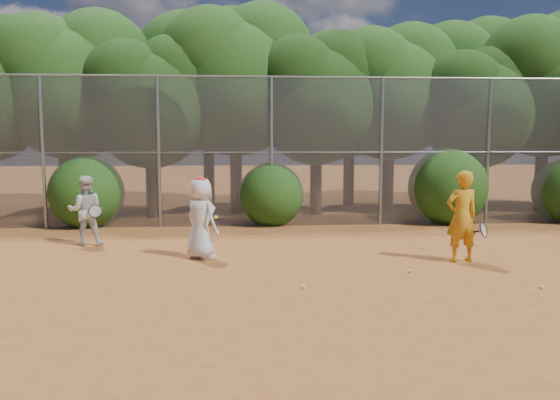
{
  "coord_description": "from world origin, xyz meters",
  "views": [
    {
      "loc": [
        -1.74,
        -8.7,
        2.36
      ],
      "look_at": [
        -1.0,
        2.5,
        1.1
      ],
      "focal_mm": 35.0,
      "sensor_mm": 36.0,
      "label": 1
    }
  ],
  "objects": [
    {
      "name": "ground",
      "position": [
        0.0,
        0.0,
        0.0
      ],
      "size": [
        80.0,
        80.0,
        0.0
      ],
      "primitive_type": "plane",
      "color": "#934F21",
      "rests_on": "ground"
    },
    {
      "name": "fence_back",
      "position": [
        -0.12,
        6.0,
        2.05
      ],
      "size": [
        20.05,
        0.09,
        4.03
      ],
      "color": "gray",
      "rests_on": "ground"
    },
    {
      "name": "tree_1",
      "position": [
        -6.94,
        8.54,
        4.16
      ],
      "size": [
        4.64,
        4.03,
        6.35
      ],
      "color": "black",
      "rests_on": "ground"
    },
    {
      "name": "tree_2",
      "position": [
        -4.45,
        7.83,
        3.58
      ],
      "size": [
        3.99,
        3.47,
        5.47
      ],
      "color": "black",
      "rests_on": "ground"
    },
    {
      "name": "tree_3",
      "position": [
        -1.94,
        8.84,
        4.4
      ],
      "size": [
        4.89,
        4.26,
        6.7
      ],
      "color": "black",
      "rests_on": "ground"
    },
    {
      "name": "tree_4",
      "position": [
        0.55,
        8.24,
        3.76
      ],
      "size": [
        4.19,
        3.64,
        5.73
      ],
      "color": "black",
      "rests_on": "ground"
    },
    {
      "name": "tree_5",
      "position": [
        3.06,
        9.04,
        4.05
      ],
      "size": [
        4.51,
        3.92,
        6.17
      ],
      "color": "black",
      "rests_on": "ground"
    },
    {
      "name": "tree_6",
      "position": [
        5.55,
        8.03,
        3.47
      ],
      "size": [
        3.86,
        3.36,
        5.29
      ],
      "color": "black",
      "rests_on": "ground"
    },
    {
      "name": "tree_7",
      "position": [
        8.06,
        8.64,
        4.28
      ],
      "size": [
        4.77,
        4.14,
        6.53
      ],
      "color": "black",
      "rests_on": "ground"
    },
    {
      "name": "tree_9",
      "position": [
        -7.94,
        10.84,
        4.34
      ],
      "size": [
        4.83,
        4.2,
        6.62
      ],
      "color": "black",
      "rests_on": "ground"
    },
    {
      "name": "tree_10",
      "position": [
        -2.93,
        11.05,
        4.63
      ],
      "size": [
        5.15,
        4.48,
        7.06
      ],
      "color": "black",
      "rests_on": "ground"
    },
    {
      "name": "tree_11",
      "position": [
        2.06,
        10.64,
        4.16
      ],
      "size": [
        4.64,
        4.03,
        6.35
      ],
      "color": "black",
      "rests_on": "ground"
    },
    {
      "name": "tree_12",
      "position": [
        6.56,
        11.24,
        4.51
      ],
      "size": [
        5.02,
        4.37,
        6.88
      ],
      "color": "black",
      "rests_on": "ground"
    },
    {
      "name": "bush_0",
      "position": [
        -6.0,
        6.3,
        1.0
      ],
      "size": [
        2.0,
        2.0,
        2.0
      ],
      "primitive_type": "sphere",
      "color": "#194010",
      "rests_on": "ground"
    },
    {
      "name": "bush_1",
      "position": [
        -1.0,
        6.3,
        0.9
      ],
      "size": [
        1.8,
        1.8,
        1.8
      ],
      "primitive_type": "sphere",
      "color": "#194010",
      "rests_on": "ground"
    },
    {
      "name": "bush_2",
      "position": [
        4.0,
        6.3,
        1.1
      ],
      "size": [
        2.2,
        2.2,
        2.2
      ],
      "primitive_type": "sphere",
      "color": "#194010",
      "rests_on": "ground"
    },
    {
      "name": "player_yellow",
      "position": [
        2.42,
        1.39,
        0.88
      ],
      "size": [
        0.84,
        0.61,
        1.76
      ],
      "rotation": [
        0.0,
        0.0,
        3.28
      ],
      "color": "orange",
      "rests_on": "ground"
    },
    {
      "name": "player_teen",
      "position": [
        -2.59,
        2.01,
        0.81
      ],
      "size": [
        0.91,
        0.91,
        1.62
      ],
      "rotation": [
        0.0,
        0.0,
        2.36
      ],
      "color": "silver",
      "rests_on": "ground"
    },
    {
      "name": "player_white",
      "position": [
        -5.27,
        3.58,
        0.78
      ],
      "size": [
        0.89,
        0.75,
        1.55
      ],
      "rotation": [
        0.0,
        0.0,
        3.36
      ],
      "color": "silver",
      "rests_on": "ground"
    },
    {
      "name": "ball_0",
      "position": [
        1.17,
        0.58,
        0.03
      ],
      "size": [
        0.07,
        0.07,
        0.07
      ],
      "primitive_type": "sphere",
      "color": "yellow",
      "rests_on": "ground"
    },
    {
      "name": "ball_1",
      "position": [
        2.07,
        2.64,
        0.03
      ],
      "size": [
        0.07,
        0.07,
        0.07
      ],
      "primitive_type": "sphere",
      "color": "yellow",
      "rests_on": "ground"
    },
    {
      "name": "ball_2",
      "position": [
        2.94,
        -0.58,
        0.03
      ],
      "size": [
        0.07,
        0.07,
        0.07
      ],
      "primitive_type": "sphere",
      "color": "yellow",
      "rests_on": "ground"
    },
    {
      "name": "ball_3",
      "position": [
        -0.82,
        -0.31,
        0.03
      ],
      "size": [
        0.07,
        0.07,
        0.07
      ],
      "primitive_type": "sphere",
      "color": "yellow",
      "rests_on": "ground"
    },
    {
      "name": "ball_4",
      "position": [
        4.11,
        3.95,
        0.03
      ],
      "size": [
        0.07,
        0.07,
        0.07
      ],
      "primitive_type": "sphere",
      "color": "yellow",
      "rests_on": "ground"
    }
  ]
}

